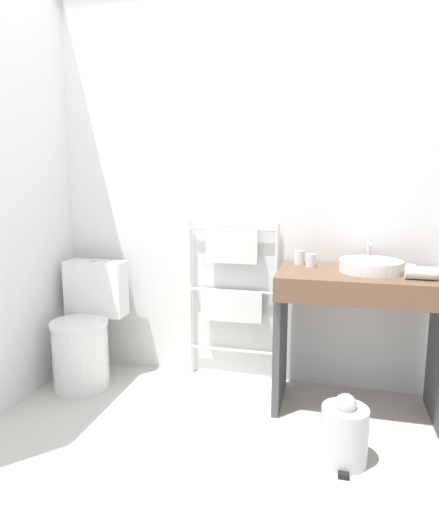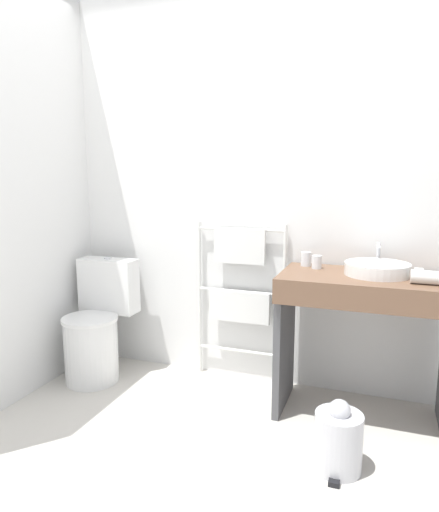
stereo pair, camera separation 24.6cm
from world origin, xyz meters
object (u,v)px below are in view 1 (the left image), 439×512
toilet (85,334)px  trash_bin (344,433)px  hair_dryer (423,273)px  towel_radiator (232,283)px  cup_near_edge (311,260)px  sink_basin (370,266)px  cup_near_wall (299,257)px

toilet → trash_bin: (1.66, -0.48, -0.19)m
trash_bin → hair_dryer: bearing=49.9°
towel_radiator → trash_bin: (0.73, -0.78, -0.52)m
hair_dryer → cup_near_edge: bearing=161.0°
hair_dryer → sink_basin: bearing=152.5°
towel_radiator → cup_near_wall: bearing=-8.5°
towel_radiator → hair_dryer: (1.11, -0.33, 0.19)m
towel_radiator → trash_bin: size_ratio=3.05×
hair_dryer → cup_near_wall: bearing=158.3°
cup_near_wall → cup_near_edge: bearing=-39.5°
cup_near_edge → trash_bin: 0.99m
sink_basin → cup_near_wall: (-0.41, 0.13, 0.01)m
cup_near_edge → hair_dryer: 0.63m
hair_dryer → trash_bin: bearing=-130.1°
cup_near_wall → hair_dryer: (0.67, -0.26, -0.01)m
sink_basin → cup_near_wall: bearing=162.2°
sink_basin → cup_near_wall: 0.43m
cup_near_wall → trash_bin: size_ratio=0.24×
toilet → cup_near_edge: (1.44, 0.17, 0.53)m
cup_near_edge → cup_near_wall: bearing=140.5°
hair_dryer → trash_bin: size_ratio=0.60×
sink_basin → cup_near_edge: (-0.34, 0.07, 0.00)m
sink_basin → cup_near_edge: cup_near_edge is taller
cup_near_wall → cup_near_edge: cup_near_wall is taller
toilet → cup_near_wall: bearing=9.5°
cup_near_edge → hair_dryer: size_ratio=0.37×
towel_radiator → cup_near_edge: 0.57m
sink_basin → toilet: bearing=-176.9°
towel_radiator → hair_dryer: 1.17m
sink_basin → cup_near_edge: 0.35m
cup_near_wall → hair_dryer: 0.72m
cup_near_edge → sink_basin: bearing=-12.0°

